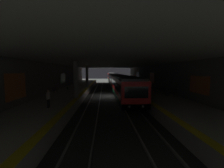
% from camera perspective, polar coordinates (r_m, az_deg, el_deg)
% --- Properties ---
extents(ground_plane, '(120.00, 120.00, 0.00)m').
position_cam_1_polar(ground_plane, '(25.56, -1.23, -4.79)').
color(ground_plane, '#2D302D').
extents(track_left, '(60.00, 1.53, 0.16)m').
position_cam_1_polar(track_left, '(25.71, 3.69, -4.56)').
color(track_left, gray).
rests_on(track_left, ground).
extents(track_right, '(60.00, 1.53, 0.16)m').
position_cam_1_polar(track_right, '(25.57, -6.18, -4.63)').
color(track_right, gray).
rests_on(track_right, ground).
extents(platform_left, '(60.00, 5.30, 1.06)m').
position_cam_1_polar(platform_left, '(26.49, 13.09, -3.42)').
color(platform_left, '#B7B2A8').
rests_on(platform_left, ground).
extents(platform_right, '(60.00, 5.30, 1.06)m').
position_cam_1_polar(platform_right, '(26.11, -15.78, -3.61)').
color(platform_right, '#B7B2A8').
rests_on(platform_right, ground).
extents(wall_left, '(60.00, 0.56, 5.60)m').
position_cam_1_polar(wall_left, '(27.24, 19.04, 1.48)').
color(wall_left, slate).
rests_on(wall_left, ground).
extents(wall_right, '(60.00, 0.56, 5.60)m').
position_cam_1_polar(wall_right, '(26.70, -21.96, 1.32)').
color(wall_right, slate).
rests_on(wall_right, ground).
extents(ceiling_slab, '(60.00, 19.40, 0.40)m').
position_cam_1_polar(ceiling_slab, '(25.22, -1.26, 8.30)').
color(ceiling_slab, '#ADAAA3').
rests_on(ceiling_slab, wall_left).
extents(pillar_near, '(0.56, 0.56, 4.55)m').
position_cam_1_polar(pillar_near, '(18.53, -14.14, 1.67)').
color(pillar_near, gray).
rests_on(pillar_near, platform_right).
extents(pillar_far, '(0.56, 0.56, 4.55)m').
position_cam_1_polar(pillar_far, '(30.12, -9.84, 2.99)').
color(pillar_far, gray).
rests_on(pillar_far, platform_right).
extents(metro_train, '(54.70, 2.83, 3.49)m').
position_cam_1_polar(metro_train, '(40.68, 1.19, 1.75)').
color(metro_train, red).
rests_on(metro_train, track_left).
extents(bench_left_near, '(1.70, 0.47, 0.86)m').
position_cam_1_polar(bench_left_near, '(21.48, 22.74, -2.82)').
color(bench_left_near, '#262628').
rests_on(bench_left_near, platform_left).
extents(bench_left_mid, '(1.70, 0.47, 0.86)m').
position_cam_1_polar(bench_left_mid, '(24.37, 19.49, -1.83)').
color(bench_left_mid, '#262628').
rests_on(bench_left_mid, platform_left).
extents(bench_left_far, '(1.70, 0.47, 0.86)m').
position_cam_1_polar(bench_left_far, '(30.94, 14.52, -0.29)').
color(bench_left_far, '#262628').
rests_on(bench_left_far, platform_left).
extents(bench_right_mid, '(1.70, 0.47, 0.86)m').
position_cam_1_polar(bench_right_mid, '(24.29, -21.63, -1.91)').
color(bench_right_mid, '#262628').
rests_on(bench_right_mid, platform_right).
extents(person_waiting_near, '(0.60, 0.22, 1.61)m').
position_cam_1_polar(person_waiting_near, '(14.44, -23.85, -5.16)').
color(person_waiting_near, '#292929').
rests_on(person_waiting_near, platform_right).
extents(person_walking_mid, '(0.60, 0.23, 1.68)m').
position_cam_1_polar(person_walking_mid, '(25.03, 14.01, -0.62)').
color(person_walking_mid, '#313131').
rests_on(person_walking_mid, platform_left).
extents(backpack_on_floor, '(0.30, 0.20, 0.40)m').
position_cam_1_polar(backpack_on_floor, '(27.96, -17.16, -1.58)').
color(backpack_on_floor, '#1E512D').
rests_on(backpack_on_floor, platform_right).
extents(trash_bin, '(0.44, 0.44, 0.85)m').
position_cam_1_polar(trash_bin, '(21.17, 20.95, -3.14)').
color(trash_bin, '#595B5E').
rests_on(trash_bin, platform_left).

